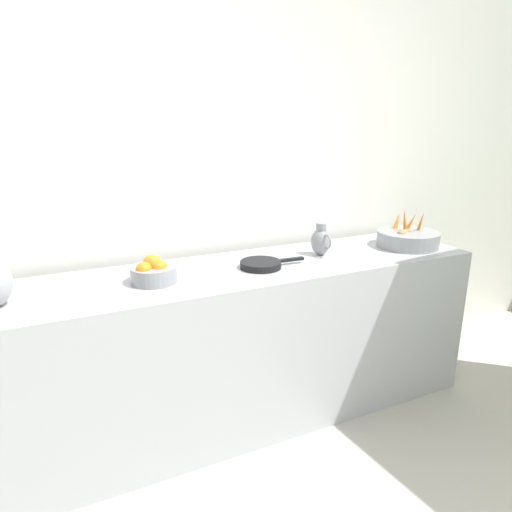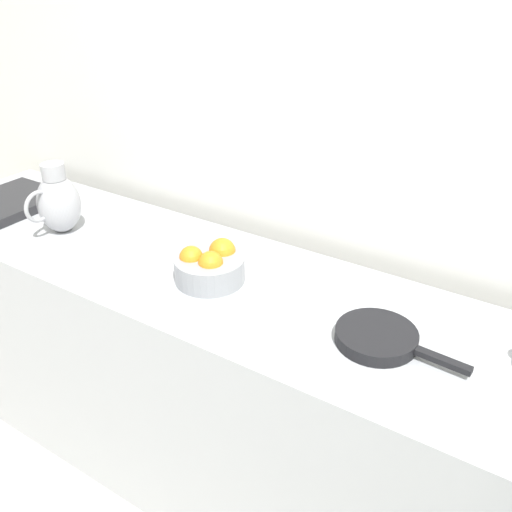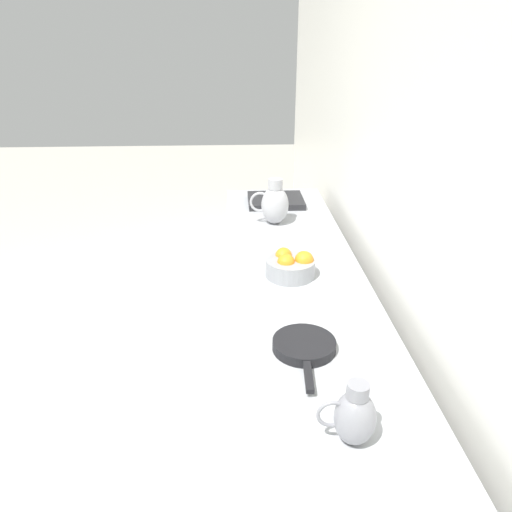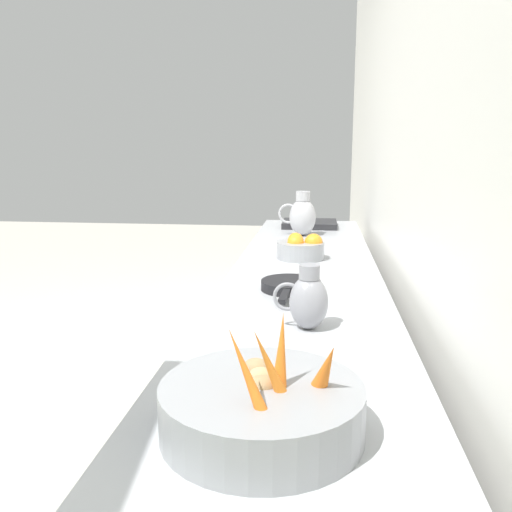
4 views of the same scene
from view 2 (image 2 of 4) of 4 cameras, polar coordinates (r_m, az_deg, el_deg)
name	(u,v)px [view 2 (image 2 of 4)]	position (r m, az deg, el deg)	size (l,w,h in m)	color
prep_counter	(280,411)	(1.91, 2.42, -15.57)	(0.61, 3.07, 0.88)	#ADAFB5
orange_bowl	(210,265)	(1.70, -4.75, -0.97)	(0.22, 0.22, 0.12)	gray
metal_pitcher_tall	(58,202)	(2.09, -19.59, 5.25)	(0.21, 0.15, 0.25)	#A3A3A8
counter_sink_basin	(11,202)	(2.41, -23.79, 5.10)	(0.34, 0.30, 0.04)	#232326
skillet_on_counter	(378,337)	(1.48, 12.39, -8.11)	(0.21, 0.35, 0.03)	black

